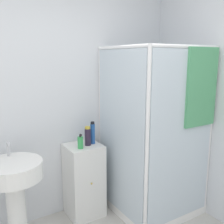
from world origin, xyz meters
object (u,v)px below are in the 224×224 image
object	(u,v)px
sink	(15,186)
soap_dispenser	(80,142)
shampoo_bottle_tall_black	(88,136)
shampoo_bottle_blue	(93,133)

from	to	relation	value
sink	soap_dispenser	world-z (taller)	sink
soap_dispenser	shampoo_bottle_tall_black	distance (m)	0.13
sink	shampoo_bottle_blue	world-z (taller)	shampoo_bottle_blue
soap_dispenser	shampoo_bottle_tall_black	size ratio (longest dim) A/B	0.76
shampoo_bottle_tall_black	shampoo_bottle_blue	distance (m)	0.08
soap_dispenser	shampoo_bottle_tall_black	world-z (taller)	shampoo_bottle_tall_black
shampoo_bottle_tall_black	sink	bearing A→B (deg)	-168.62
sink	soap_dispenser	bearing A→B (deg)	9.05
soap_dispenser	shampoo_bottle_tall_black	bearing A→B (deg)	24.84
shampoo_bottle_blue	soap_dispenser	bearing A→B (deg)	-157.71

